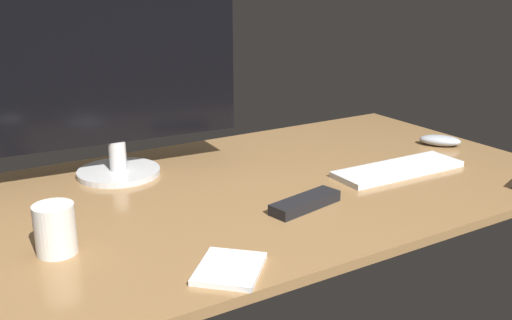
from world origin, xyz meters
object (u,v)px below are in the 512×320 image
at_px(keyboard, 398,169).
at_px(coffee_mug, 55,229).
at_px(tv_remote, 305,203).
at_px(monitor, 112,82).
at_px(computer_mouse, 440,140).
at_px(notepad, 230,269).

height_order(keyboard, coffee_mug, coffee_mug).
relative_size(tv_remote, coffee_mug, 1.88).
distance_m(monitor, computer_mouse, 0.96).
relative_size(tv_remote, notepad, 1.39).
xyz_separation_m(monitor, coffee_mug, (-0.24, -0.36, -0.19)).
bearing_deg(monitor, tv_remote, -53.19).
height_order(keyboard, computer_mouse, computer_mouse).
distance_m(monitor, keyboard, 0.75).
xyz_separation_m(computer_mouse, coffee_mug, (-1.14, -0.12, 0.03)).
bearing_deg(notepad, tv_remote, 30.32).
height_order(monitor, coffee_mug, monitor).
bearing_deg(keyboard, monitor, 151.47).
bearing_deg(coffee_mug, keyboard, 0.52).
xyz_separation_m(keyboard, tv_remote, (-0.35, -0.07, 0.00)).
bearing_deg(computer_mouse, tv_remote, -112.77).
bearing_deg(coffee_mug, computer_mouse, 6.00).
bearing_deg(tv_remote, coffee_mug, 161.36).
xyz_separation_m(monitor, computer_mouse, (0.90, -0.24, -0.22)).
relative_size(monitor, keyboard, 1.78).
bearing_deg(coffee_mug, notepad, -43.83).
relative_size(computer_mouse, coffee_mug, 1.26).
bearing_deg(monitor, coffee_mug, -119.51).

